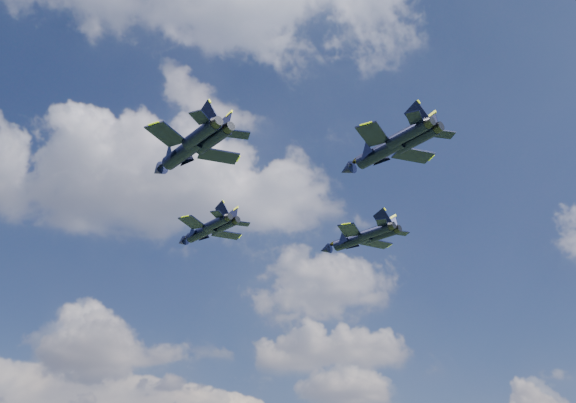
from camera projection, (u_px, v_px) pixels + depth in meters
The scene contains 4 objects.
jet_lead at pixel (200, 233), 107.03m from camera, with size 13.00×14.48×3.75m.
jet_left at pixel (181, 153), 84.52m from camera, with size 14.06×16.82×4.25m.
jet_right at pixel (350, 241), 110.31m from camera, with size 14.75×15.23×4.08m.
jet_slot at pixel (378, 153), 86.41m from camera, with size 13.97×16.86×4.25m.
Camera 1 is at (-12.71, -80.86, 22.67)m, focal length 40.00 mm.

